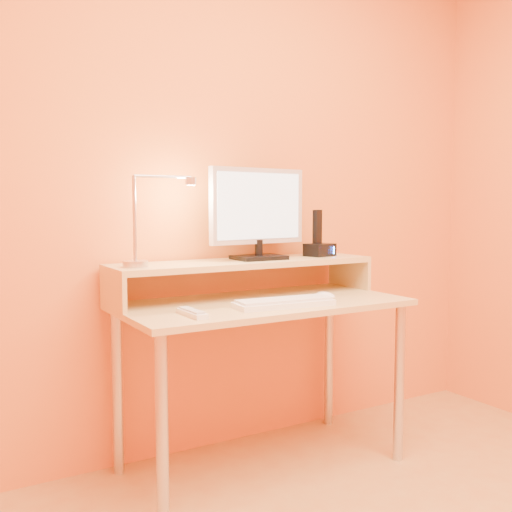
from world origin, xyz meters
TOP-DOWN VIEW (x-y plane):
  - wall_back at (0.00, 1.50)m, footprint 3.00×0.04m
  - desk_leg_fl at (-0.55, 0.93)m, footprint 0.04×0.04m
  - desk_leg_fr at (0.55, 0.93)m, footprint 0.04×0.04m
  - desk_leg_bl at (-0.55, 1.43)m, footprint 0.04×0.04m
  - desk_leg_br at (0.55, 1.43)m, footprint 0.04×0.04m
  - desk_lower at (0.00, 1.18)m, footprint 1.20×0.60m
  - shelf_riser_left at (-0.59, 1.33)m, footprint 0.02×0.30m
  - shelf_riser_right at (0.59, 1.33)m, footprint 0.02×0.30m
  - desk_shelf at (0.00, 1.33)m, footprint 1.20×0.30m
  - monitor_foot at (0.07, 1.33)m, footprint 0.22×0.16m
  - monitor_neck at (0.07, 1.33)m, footprint 0.04×0.04m
  - monitor_panel at (0.07, 1.34)m, footprint 0.49×0.09m
  - monitor_back at (0.07, 1.36)m, footprint 0.44×0.06m
  - monitor_screen at (0.07, 1.32)m, footprint 0.44×0.05m
  - lamp_base at (-0.51, 1.30)m, footprint 0.10×0.10m
  - lamp_post at (-0.51, 1.30)m, footprint 0.01×0.01m
  - lamp_arm at (-0.39, 1.30)m, footprint 0.24×0.01m
  - lamp_head at (-0.27, 1.30)m, footprint 0.04×0.04m
  - lamp_bulb at (-0.27, 1.30)m, footprint 0.03×0.03m
  - phone_dock at (0.41, 1.33)m, footprint 0.15×0.13m
  - phone_handset at (0.40, 1.33)m, footprint 0.04×0.03m
  - phone_led at (0.46, 1.28)m, footprint 0.01×0.00m
  - keyboard at (0.01, 1.02)m, footprint 0.42×0.17m
  - mouse at (0.24, 1.06)m, footprint 0.07×0.11m
  - remote_control at (-0.39, 1.03)m, footprint 0.05×0.18m

SIDE VIEW (x-z plane):
  - desk_leg_fl at x=-0.55m, z-range 0.00..0.69m
  - desk_leg_fr at x=0.55m, z-range 0.00..0.69m
  - desk_leg_bl at x=-0.55m, z-range 0.00..0.69m
  - desk_leg_br at x=0.55m, z-range 0.00..0.69m
  - desk_lower at x=0.00m, z-range 0.70..0.72m
  - remote_control at x=-0.39m, z-range 0.72..0.74m
  - keyboard at x=0.01m, z-range 0.72..0.74m
  - mouse at x=0.24m, z-range 0.72..0.76m
  - shelf_riser_left at x=-0.59m, z-range 0.72..0.85m
  - shelf_riser_right at x=0.59m, z-range 0.72..0.85m
  - desk_shelf at x=0.00m, z-range 0.86..0.88m
  - monitor_foot at x=0.07m, z-range 0.88..0.90m
  - lamp_base at x=-0.51m, z-range 0.88..0.90m
  - phone_dock at x=0.41m, z-range 0.88..0.94m
  - phone_led at x=0.46m, z-range 0.89..0.93m
  - monitor_neck at x=0.07m, z-range 0.90..0.97m
  - phone_handset at x=0.40m, z-range 0.94..1.10m
  - lamp_post at x=-0.51m, z-range 0.91..1.24m
  - monitor_panel at x=0.07m, z-range 0.95..1.29m
  - monitor_back at x=0.07m, z-range 0.98..1.26m
  - monitor_screen at x=0.07m, z-range 0.97..1.26m
  - lamp_bulb at x=-0.27m, z-range 1.20..1.21m
  - lamp_head at x=-0.27m, z-range 1.21..1.24m
  - lamp_arm at x=-0.39m, z-range 1.23..1.24m
  - wall_back at x=0.00m, z-range 0.00..2.50m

